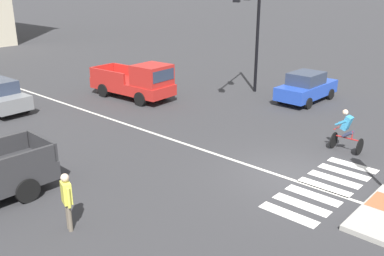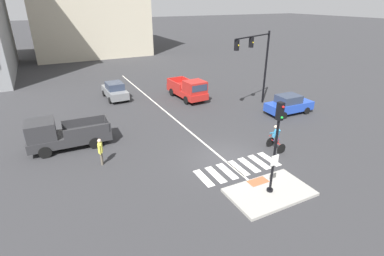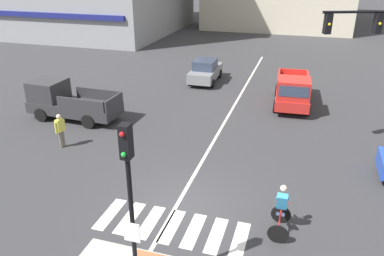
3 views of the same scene
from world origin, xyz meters
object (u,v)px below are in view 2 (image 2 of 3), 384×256
at_px(cyclist, 276,137).
at_px(traffic_light_mast, 258,56).
at_px(signal_pole, 276,141).
at_px(pickup_truck_charcoal_cross_left, 62,135).
at_px(car_blue_cross_right, 289,104).
at_px(pedestrian_at_curb_left, 100,150).
at_px(car_grey_westbound_distant, 115,91).
at_px(pickup_truck_red_eastbound_far, 189,90).

bearing_deg(cyclist, traffic_light_mast, 61.72).
relative_size(signal_pole, traffic_light_mast, 0.72).
relative_size(traffic_light_mast, pickup_truck_charcoal_cross_left, 1.27).
height_order(car_blue_cross_right, cyclist, cyclist).
xyz_separation_m(signal_pole, pedestrian_at_curb_left, (-6.97, 6.76, -2.01)).
xyz_separation_m(signal_pole, car_grey_westbound_distant, (-3.25, 18.99, -2.18)).
relative_size(signal_pole, pickup_truck_red_eastbound_far, 0.91).
bearing_deg(pickup_truck_red_eastbound_far, traffic_light_mast, -46.67).
xyz_separation_m(pickup_truck_charcoal_cross_left, pedestrian_at_curb_left, (1.84, -3.26, 0.00)).
bearing_deg(car_blue_cross_right, cyclist, -140.18).
bearing_deg(car_blue_cross_right, signal_pole, -137.74).
relative_size(signal_pole, car_blue_cross_right, 1.14).
xyz_separation_m(pickup_truck_red_eastbound_far, pedestrian_at_curb_left, (-10.08, -8.69, 0.00)).
height_order(traffic_light_mast, pedestrian_at_curb_left, traffic_light_mast).
bearing_deg(traffic_light_mast, car_grey_westbound_distant, 142.76).
distance_m(pickup_truck_red_eastbound_far, cyclist, 11.90).
xyz_separation_m(car_grey_westbound_distant, pickup_truck_red_eastbound_far, (6.36, -3.54, 0.17)).
relative_size(signal_pole, car_grey_westbound_distant, 1.14).
bearing_deg(pedestrian_at_curb_left, car_grey_westbound_distant, 73.07).
relative_size(car_grey_westbound_distant, car_blue_cross_right, 1.00).
xyz_separation_m(traffic_light_mast, car_grey_westbound_distant, (-10.65, 8.10, -3.74)).
relative_size(pickup_truck_charcoal_cross_left, cyclist, 3.06).
distance_m(car_grey_westbound_distant, pickup_truck_red_eastbound_far, 7.28).
distance_m(signal_pole, pickup_truck_charcoal_cross_left, 13.49).
bearing_deg(cyclist, pickup_truck_red_eastbound_far, 91.66).
distance_m(signal_pole, pedestrian_at_curb_left, 9.91).
distance_m(signal_pole, cyclist, 5.39).
relative_size(cyclist, pedestrian_at_curb_left, 1.01).
bearing_deg(car_grey_westbound_distant, pickup_truck_charcoal_cross_left, -121.81).
distance_m(car_blue_cross_right, pedestrian_at_curb_left, 16.03).
bearing_deg(pickup_truck_charcoal_cross_left, car_blue_cross_right, -5.94).
bearing_deg(traffic_light_mast, pedestrian_at_curb_left, -163.94).
height_order(signal_pole, car_grey_westbound_distant, signal_pole).
relative_size(traffic_light_mast, pickup_truck_red_eastbound_far, 1.25).
bearing_deg(pickup_truck_red_eastbound_far, signal_pole, -101.38).
bearing_deg(pickup_truck_charcoal_cross_left, signal_pole, -48.68).
xyz_separation_m(traffic_light_mast, cyclist, (-3.95, -7.34, -3.68)).
height_order(traffic_light_mast, pickup_truck_red_eastbound_far, traffic_light_mast).
height_order(pickup_truck_red_eastbound_far, cyclist, pickup_truck_red_eastbound_far).
xyz_separation_m(signal_pole, car_blue_cross_right, (8.99, 8.17, -2.18)).
xyz_separation_m(car_blue_cross_right, pickup_truck_red_eastbound_far, (-5.88, 7.28, 0.17)).
bearing_deg(cyclist, pedestrian_at_curb_left, 162.91).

